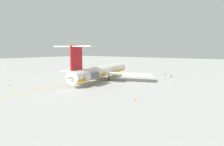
{
  "coord_description": "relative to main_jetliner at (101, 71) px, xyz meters",
  "views": [
    {
      "loc": [
        42.15,
        43.03,
        10.16
      ],
      "look_at": [
        -5.66,
        8.71,
        2.67
      ],
      "focal_mm": 28.93,
      "sensor_mm": 36.0,
      "label": 1
    }
  ],
  "objects": [
    {
      "name": "main_jetliner",
      "position": [
        0.0,
        0.0,
        0.0
      ],
      "size": [
        38.84,
        34.57,
        11.38
      ],
      "rotation": [
        0.0,
        0.0,
        3.34
      ],
      "color": "silver",
      "rests_on": "ground"
    },
    {
      "name": "safety_cone_nose",
      "position": [
        22.75,
        -15.13,
        -2.83
      ],
      "size": [
        0.4,
        0.4,
        0.55
      ],
      "primitive_type": "cone",
      "color": "#EA590F",
      "rests_on": "ground"
    },
    {
      "name": "ground",
      "position": [
        4.59,
        -4.92,
        -3.1
      ],
      "size": [
        384.7,
        384.7,
        0.0
      ],
      "primitive_type": "plane",
      "color": "#ADADA8"
    },
    {
      "name": "safety_cone_wingtip",
      "position": [
        15.33,
        21.36,
        -2.83
      ],
      "size": [
        0.4,
        0.4,
        0.55
      ],
      "primitive_type": "cone",
      "color": "#EA590F",
      "rests_on": "ground"
    },
    {
      "name": "ground_crew_near_tail",
      "position": [
        -22.92,
        13.84,
        -1.97
      ],
      "size": [
        0.44,
        0.28,
        1.78
      ],
      "rotation": [
        0.0,
        0.0,
        4.94
      ],
      "color": "black",
      "rests_on": "ground"
    },
    {
      "name": "ground_crew_near_nose",
      "position": [
        -20.21,
        17.18,
        -2.03
      ],
      "size": [
        0.27,
        0.41,
        1.7
      ],
      "rotation": [
        0.0,
        0.0,
        0.31
      ],
      "color": "black",
      "rests_on": "ground"
    },
    {
      "name": "taxiway_centreline",
      "position": [
        -1.08,
        -7.85,
        -3.1
      ],
      "size": [
        80.87,
        13.92,
        0.01
      ],
      "primitive_type": "cube",
      "rotation": [
        0.0,
        0.0,
        3.31
      ],
      "color": "gold",
      "rests_on": "ground"
    }
  ]
}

